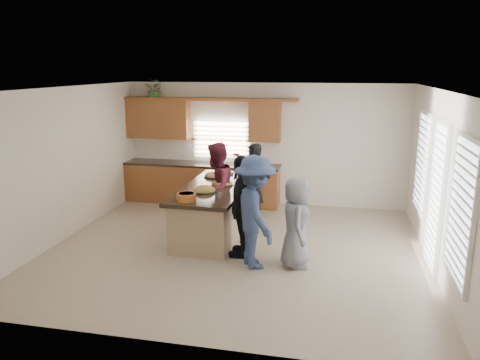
% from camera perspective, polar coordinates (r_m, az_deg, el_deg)
% --- Properties ---
extents(floor, '(6.50, 6.50, 0.00)m').
position_cam_1_polar(floor, '(8.39, -0.49, -8.39)').
color(floor, tan).
rests_on(floor, ground).
extents(room_shell, '(6.52, 6.02, 2.81)m').
position_cam_1_polar(room_shell, '(7.88, -0.52, 4.53)').
color(room_shell, silver).
rests_on(room_shell, ground).
extents(back_cabinetry, '(4.08, 0.66, 2.46)m').
position_cam_1_polar(back_cabinetry, '(11.03, -4.90, 1.90)').
color(back_cabinetry, brown).
rests_on(back_cabinetry, ground).
extents(right_wall_glazing, '(0.06, 4.00, 2.25)m').
position_cam_1_polar(right_wall_glazing, '(7.83, 22.93, -0.81)').
color(right_wall_glazing, white).
rests_on(right_wall_glazing, ground).
extents(island, '(1.19, 2.72, 0.95)m').
position_cam_1_polar(island, '(9.00, -3.03, -3.80)').
color(island, tan).
rests_on(island, ground).
extents(platter_front, '(0.44, 0.44, 0.18)m').
position_cam_1_polar(platter_front, '(8.46, -4.38, -1.27)').
color(platter_front, black).
rests_on(platter_front, island).
extents(platter_mid, '(0.44, 0.44, 0.18)m').
position_cam_1_polar(platter_mid, '(8.94, -2.22, -0.42)').
color(platter_mid, black).
rests_on(platter_mid, island).
extents(platter_back, '(0.37, 0.37, 0.15)m').
position_cam_1_polar(platter_back, '(9.59, -3.32, 0.53)').
color(platter_back, black).
rests_on(platter_back, island).
extents(salad_bowl, '(0.33, 0.33, 0.14)m').
position_cam_1_polar(salad_bowl, '(7.91, -6.55, -2.03)').
color(salad_bowl, '#C66224').
rests_on(salad_bowl, island).
extents(clear_cup, '(0.07, 0.07, 0.10)m').
position_cam_1_polar(clear_cup, '(8.02, -2.48, -1.92)').
color(clear_cup, white).
rests_on(clear_cup, island).
extents(plate_stack, '(0.19, 0.19, 0.05)m').
position_cam_1_polar(plate_stack, '(9.85, -1.37, 0.89)').
color(plate_stack, '#A57EB8').
rests_on(plate_stack, island).
extents(flower_vase, '(0.14, 0.14, 0.41)m').
position_cam_1_polar(flower_vase, '(9.97, -0.45, 2.23)').
color(flower_vase, silver).
rests_on(flower_vase, island).
extents(potted_plant, '(0.47, 0.42, 0.47)m').
position_cam_1_polar(potted_plant, '(11.25, -10.34, 10.82)').
color(potted_plant, '#416E2C').
rests_on(potted_plant, back_cabinetry).
extents(woman_left_back, '(0.61, 0.71, 1.66)m').
position_cam_1_polar(woman_left_back, '(9.51, 1.60, -0.48)').
color(woman_left_back, black).
rests_on(woman_left_back, ground).
extents(woman_left_mid, '(0.80, 0.96, 1.77)m').
position_cam_1_polar(woman_left_mid, '(8.95, -2.90, -1.03)').
color(woman_left_mid, maroon).
rests_on(woman_left_mid, ground).
extents(woman_left_front, '(0.48, 1.04, 1.75)m').
position_cam_1_polar(woman_left_front, '(7.86, 0.30, -3.20)').
color(woman_left_front, black).
rests_on(woman_left_front, ground).
extents(woman_right_back, '(1.16, 1.36, 1.82)m').
position_cam_1_polar(woman_right_back, '(7.41, 1.87, -3.94)').
color(woman_right_back, navy).
rests_on(woman_right_back, ground).
extents(woman_right_front, '(0.58, 0.79, 1.47)m').
position_cam_1_polar(woman_right_front, '(7.52, 6.84, -5.17)').
color(woman_right_front, slate).
rests_on(woman_right_front, ground).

